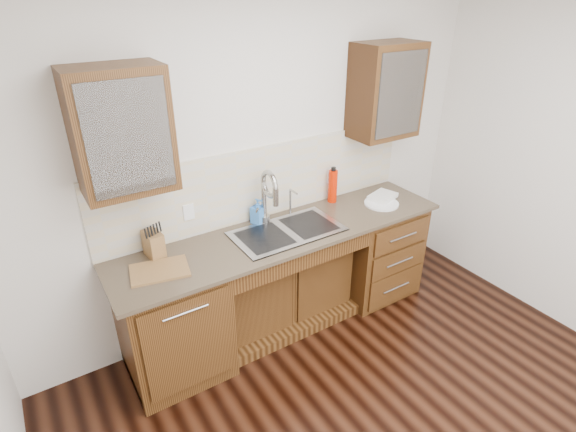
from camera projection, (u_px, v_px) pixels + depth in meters
wall_back at (261, 162)px, 3.52m from camera, size 4.00×0.10×2.70m
base_cabinet_left at (173, 322)px, 3.22m from camera, size 0.70×0.62×0.88m
base_cabinet_center at (280, 284)px, 3.78m from camera, size 1.20×0.44×0.70m
base_cabinet_right at (373, 248)px, 4.12m from camera, size 0.70×0.62×0.88m
countertop at (286, 233)px, 3.45m from camera, size 2.70×0.65×0.03m
backsplash at (265, 182)px, 3.54m from camera, size 2.70×0.02×0.59m
sink at (287, 241)px, 3.47m from camera, size 0.84×0.46×0.19m
faucet at (264, 199)px, 3.48m from camera, size 0.04×0.04×0.40m
filter_tap at (290, 201)px, 3.64m from camera, size 0.02×0.02×0.24m
upper_cabinet_left at (121, 131)px, 2.64m from camera, size 0.55×0.34×0.75m
upper_cabinet_right at (385, 91)px, 3.64m from camera, size 0.55×0.34×0.75m
outlet_left at (189, 212)px, 3.26m from camera, size 0.08×0.01×0.12m
outlet_right at (331, 176)px, 3.88m from camera, size 0.08×0.01×0.12m
soap_bottle at (258, 211)px, 3.52m from camera, size 0.12×0.12×0.20m
water_bottle at (333, 186)px, 3.85m from camera, size 0.10×0.10×0.29m
plate at (381, 203)px, 3.85m from camera, size 0.37×0.37×0.02m
dish_towel at (383, 196)px, 3.92m from camera, size 0.28×0.24×0.04m
knife_block at (154, 244)px, 3.09m from camera, size 0.12×0.18×0.18m
cutting_board at (160, 270)px, 2.95m from camera, size 0.42×0.33×0.02m
cup_left_a at (109, 143)px, 2.63m from camera, size 0.13×0.13×0.09m
cup_left_b at (148, 136)px, 2.74m from camera, size 0.10×0.10×0.09m
cup_right_a at (373, 99)px, 3.60m from camera, size 0.15×0.15×0.09m
cup_right_b at (395, 96)px, 3.72m from camera, size 0.11×0.11×0.09m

